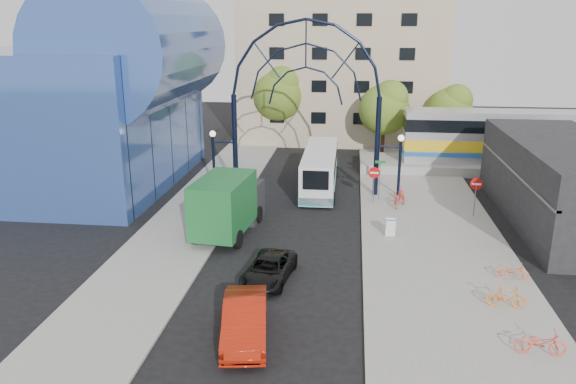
# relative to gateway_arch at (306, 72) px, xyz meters

# --- Properties ---
(ground) EXTENTS (120.00, 120.00, 0.00)m
(ground) POSITION_rel_gateway_arch_xyz_m (0.00, -14.00, -8.56)
(ground) COLOR black
(ground) RESTS_ON ground
(sidewalk_east) EXTENTS (8.00, 56.00, 0.12)m
(sidewalk_east) POSITION_rel_gateway_arch_xyz_m (8.00, -10.00, -8.50)
(sidewalk_east) COLOR gray
(sidewalk_east) RESTS_ON ground
(plaza_west) EXTENTS (5.00, 50.00, 0.12)m
(plaza_west) POSITION_rel_gateway_arch_xyz_m (-6.50, -8.00, -8.50)
(plaza_west) COLOR gray
(plaza_west) RESTS_ON ground
(gateway_arch) EXTENTS (13.64, 0.44, 12.10)m
(gateway_arch) POSITION_rel_gateway_arch_xyz_m (0.00, 0.00, 0.00)
(gateway_arch) COLOR black
(gateway_arch) RESTS_ON ground
(stop_sign) EXTENTS (0.80, 0.07, 2.50)m
(stop_sign) POSITION_rel_gateway_arch_xyz_m (4.80, -2.00, -6.56)
(stop_sign) COLOR slate
(stop_sign) RESTS_ON sidewalk_east
(do_not_enter_sign) EXTENTS (0.76, 0.07, 2.48)m
(do_not_enter_sign) POSITION_rel_gateway_arch_xyz_m (11.00, -4.00, -6.58)
(do_not_enter_sign) COLOR slate
(do_not_enter_sign) RESTS_ON sidewalk_east
(street_name_sign) EXTENTS (0.70, 0.70, 2.80)m
(street_name_sign) POSITION_rel_gateway_arch_xyz_m (5.20, -1.40, -6.43)
(street_name_sign) COLOR slate
(street_name_sign) RESTS_ON sidewalk_east
(sandwich_board) EXTENTS (0.55, 0.61, 0.99)m
(sandwich_board) POSITION_rel_gateway_arch_xyz_m (5.60, -8.02, -7.81)
(sandwich_board) COLOR white
(sandwich_board) RESTS_ON sidewalk_east
(transit_hall) EXTENTS (16.50, 18.00, 14.50)m
(transit_hall) POSITION_rel_gateway_arch_xyz_m (-15.30, 1.00, -1.86)
(transit_hall) COLOR #34549F
(transit_hall) RESTS_ON ground
(commercial_block_east) EXTENTS (6.00, 16.00, 5.00)m
(commercial_block_east) POSITION_rel_gateway_arch_xyz_m (16.00, -4.00, -6.06)
(commercial_block_east) COLOR black
(commercial_block_east) RESTS_ON ground
(apartment_block) EXTENTS (20.00, 12.10, 14.00)m
(apartment_block) POSITION_rel_gateway_arch_xyz_m (2.00, 20.97, -1.55)
(apartment_block) COLOR tan
(apartment_block) RESTS_ON ground
(train_platform) EXTENTS (32.00, 5.00, 0.80)m
(train_platform) POSITION_rel_gateway_arch_xyz_m (20.00, 8.00, -8.16)
(train_platform) COLOR gray
(train_platform) RESTS_ON ground
(train_car) EXTENTS (25.10, 3.05, 4.20)m
(train_car) POSITION_rel_gateway_arch_xyz_m (20.00, 8.00, -5.66)
(train_car) COLOR #B7B7BC
(train_car) RESTS_ON train_platform
(tree_north_a) EXTENTS (4.48, 4.48, 7.00)m
(tree_north_a) POSITION_rel_gateway_arch_xyz_m (6.12, 11.93, -3.95)
(tree_north_a) COLOR #382314
(tree_north_a) RESTS_ON ground
(tree_north_b) EXTENTS (5.12, 5.12, 8.00)m
(tree_north_b) POSITION_rel_gateway_arch_xyz_m (-3.88, 15.93, -3.29)
(tree_north_b) COLOR #382314
(tree_north_b) RESTS_ON ground
(tree_north_c) EXTENTS (4.16, 4.16, 6.50)m
(tree_north_c) POSITION_rel_gateway_arch_xyz_m (12.12, 13.93, -4.28)
(tree_north_c) COLOR #382314
(tree_north_c) RESTS_ON ground
(city_bus) EXTENTS (2.53, 10.40, 2.85)m
(city_bus) POSITION_rel_gateway_arch_xyz_m (0.99, 1.53, -7.07)
(city_bus) COLOR silver
(city_bus) RESTS_ON ground
(green_truck) EXTENTS (3.24, 7.18, 3.51)m
(green_truck) POSITION_rel_gateway_arch_xyz_m (-3.71, -8.20, -6.80)
(green_truck) COLOR black
(green_truck) RESTS_ON ground
(black_suv) EXTENTS (2.52, 4.47, 1.18)m
(black_suv) POSITION_rel_gateway_arch_xyz_m (-0.46, -14.32, -7.97)
(black_suv) COLOR black
(black_suv) RESTS_ON ground
(red_sedan) EXTENTS (2.37, 4.97, 1.57)m
(red_sedan) POSITION_rel_gateway_arch_xyz_m (-0.62, -19.44, -7.77)
(red_sedan) COLOR #A01A09
(red_sedan) RESTS_ON ground
(bike_near_a) EXTENTS (0.69, 1.74, 0.90)m
(bike_near_a) POSITION_rel_gateway_arch_xyz_m (6.32, -2.55, -7.99)
(bike_near_a) COLOR red
(bike_near_a) RESTS_ON sidewalk_east
(bike_near_b) EXTENTS (0.77, 1.77, 1.03)m
(bike_near_b) POSITION_rel_gateway_arch_xyz_m (6.71, -1.59, -7.92)
(bike_near_b) COLOR #F03930
(bike_near_b) RESTS_ON sidewalk_east
(bike_far_a) EXTENTS (1.59, 0.83, 0.80)m
(bike_far_a) POSITION_rel_gateway_arch_xyz_m (11.03, -13.00, -8.04)
(bike_far_a) COLOR #FA6232
(bike_far_a) RESTS_ON sidewalk_east
(bike_far_b) EXTENTS (1.72, 0.66, 1.01)m
(bike_far_b) POSITION_rel_gateway_arch_xyz_m (10.03, -15.91, -7.93)
(bike_far_b) COLOR orange
(bike_far_b) RESTS_ON sidewalk_east
(bike_far_c) EXTENTS (1.85, 0.75, 0.95)m
(bike_far_c) POSITION_rel_gateway_arch_xyz_m (10.37, -19.46, -7.96)
(bike_far_c) COLOR #F34630
(bike_far_c) RESTS_ON sidewalk_east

